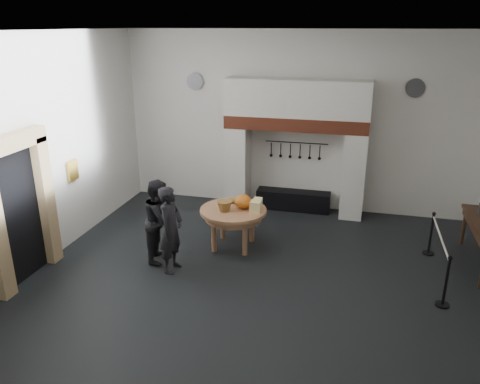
% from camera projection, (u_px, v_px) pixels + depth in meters
% --- Properties ---
extents(floor, '(9.00, 8.00, 0.02)m').
position_uv_depth(floor, '(265.00, 279.00, 8.93)').
color(floor, black).
rests_on(floor, ground).
extents(ceiling, '(9.00, 8.00, 0.02)m').
position_uv_depth(ceiling, '(270.00, 31.00, 7.41)').
color(ceiling, silver).
rests_on(ceiling, wall_back).
extents(wall_back, '(9.00, 0.02, 4.50)m').
position_uv_depth(wall_back, '(298.00, 123.00, 11.82)').
color(wall_back, silver).
rests_on(wall_back, floor).
extents(wall_front, '(9.00, 0.02, 4.50)m').
position_uv_depth(wall_front, '(189.00, 282.00, 4.52)').
color(wall_front, silver).
rests_on(wall_front, floor).
extents(wall_left, '(0.02, 8.00, 4.50)m').
position_uv_depth(wall_left, '(43.00, 151.00, 9.21)').
color(wall_left, silver).
rests_on(wall_left, floor).
extents(chimney_pier_left, '(0.55, 0.70, 2.15)m').
position_uv_depth(chimney_pier_left, '(238.00, 167.00, 12.24)').
color(chimney_pier_left, silver).
rests_on(chimney_pier_left, floor).
extents(chimney_pier_right, '(0.55, 0.70, 2.15)m').
position_uv_depth(chimney_pier_right, '(353.00, 175.00, 11.56)').
color(chimney_pier_right, silver).
rests_on(chimney_pier_right, floor).
extents(hearth_brick_band, '(3.50, 0.72, 0.32)m').
position_uv_depth(hearth_brick_band, '(296.00, 123.00, 11.48)').
color(hearth_brick_band, '#9E442B').
rests_on(hearth_brick_band, chimney_pier_left).
extents(chimney_hood, '(3.50, 0.70, 0.90)m').
position_uv_depth(chimney_hood, '(297.00, 98.00, 11.27)').
color(chimney_hood, silver).
rests_on(chimney_hood, hearth_brick_band).
extents(iron_range, '(1.90, 0.45, 0.50)m').
position_uv_depth(iron_range, '(293.00, 200.00, 12.24)').
color(iron_range, black).
rests_on(iron_range, floor).
extents(utensil_rail, '(1.60, 0.02, 0.02)m').
position_uv_depth(utensil_rail, '(297.00, 143.00, 11.92)').
color(utensil_rail, black).
rests_on(utensil_rail, wall_back).
extents(door_recess, '(0.04, 1.10, 2.50)m').
position_uv_depth(door_recess, '(18.00, 217.00, 8.63)').
color(door_recess, black).
rests_on(door_recess, floor).
extents(door_jamb_far, '(0.22, 0.30, 2.60)m').
position_uv_depth(door_jamb_far, '(46.00, 201.00, 9.23)').
color(door_jamb_far, tan).
rests_on(door_jamb_far, floor).
extents(door_lintel, '(0.22, 1.70, 0.30)m').
position_uv_depth(door_lintel, '(10.00, 143.00, 8.13)').
color(door_lintel, tan).
rests_on(door_lintel, door_jamb_near).
extents(wall_plaque, '(0.05, 0.34, 0.44)m').
position_uv_depth(wall_plaque, '(73.00, 171.00, 10.15)').
color(wall_plaque, gold).
rests_on(wall_plaque, wall_left).
extents(work_table, '(1.67, 1.67, 0.07)m').
position_uv_depth(work_table, '(233.00, 211.00, 9.99)').
color(work_table, tan).
rests_on(work_table, floor).
extents(pumpkin, '(0.36, 0.36, 0.31)m').
position_uv_depth(pumpkin, '(243.00, 201.00, 9.98)').
color(pumpkin, orange).
rests_on(pumpkin, work_table).
extents(cheese_block_big, '(0.22, 0.22, 0.24)m').
position_uv_depth(cheese_block_big, '(256.00, 207.00, 9.78)').
color(cheese_block_big, '#F7E094').
rests_on(cheese_block_big, work_table).
extents(cheese_block_small, '(0.18, 0.18, 0.20)m').
position_uv_depth(cheese_block_small, '(258.00, 203.00, 10.07)').
color(cheese_block_small, '#F3EC91').
rests_on(cheese_block_small, work_table).
extents(wicker_basket, '(0.37, 0.37, 0.22)m').
position_uv_depth(wicker_basket, '(224.00, 206.00, 9.84)').
color(wicker_basket, olive).
rests_on(wicker_basket, work_table).
extents(bread_loaf, '(0.31, 0.18, 0.13)m').
position_uv_depth(bread_loaf, '(233.00, 200.00, 10.30)').
color(bread_loaf, '#A6743B').
rests_on(bread_loaf, work_table).
extents(visitor_near, '(0.46, 0.66, 1.74)m').
position_uv_depth(visitor_near, '(171.00, 229.00, 9.00)').
color(visitor_near, black).
rests_on(visitor_near, floor).
extents(visitor_far, '(0.76, 0.92, 1.71)m').
position_uv_depth(visitor_far, '(160.00, 220.00, 9.47)').
color(visitor_far, black).
rests_on(visitor_far, floor).
extents(pewter_plate_back_left, '(0.44, 0.03, 0.44)m').
position_uv_depth(pewter_plate_back_left, '(195.00, 81.00, 12.08)').
color(pewter_plate_back_left, '#4C4C51').
rests_on(pewter_plate_back_left, wall_back).
extents(pewter_plate_back_right, '(0.44, 0.03, 0.44)m').
position_uv_depth(pewter_plate_back_right, '(415.00, 88.00, 10.84)').
color(pewter_plate_back_right, '#4C4C51').
rests_on(pewter_plate_back_right, wall_back).
extents(barrier_post_near, '(0.05, 0.05, 0.90)m').
position_uv_depth(barrier_post_near, '(446.00, 283.00, 7.95)').
color(barrier_post_near, black).
rests_on(barrier_post_near, floor).
extents(barrier_post_far, '(0.05, 0.05, 0.90)m').
position_uv_depth(barrier_post_far, '(431.00, 234.00, 9.78)').
color(barrier_post_far, black).
rests_on(barrier_post_far, floor).
extents(barrier_rope, '(0.04, 2.00, 0.04)m').
position_uv_depth(barrier_rope, '(441.00, 237.00, 8.73)').
color(barrier_rope, beige).
rests_on(barrier_rope, barrier_post_near).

